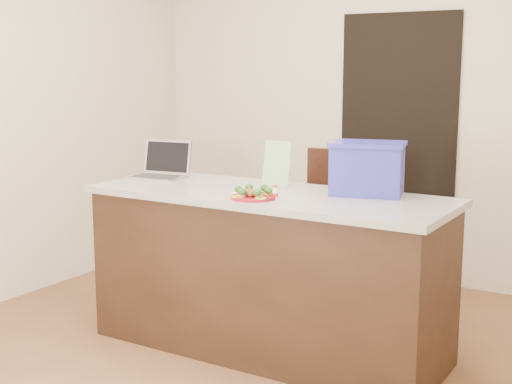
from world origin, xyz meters
The scene contains 16 objects.
ground centered at (0.00, 0.00, 0.00)m, with size 4.00×4.00×0.00m, color brown.
room_shell centered at (0.00, 0.00, 1.62)m, with size 4.00×4.00×4.00m.
doorway centered at (0.10, 1.98, 1.00)m, with size 0.90×0.02×2.00m, color black.
island centered at (0.00, 0.25, 0.46)m, with size 2.06×0.76×0.92m.
plate centered at (0.03, 0.04, 0.93)m, with size 0.24×0.24×0.02m.
meatballs centered at (0.03, 0.03, 0.95)m, with size 0.09×0.10×0.04m.
broccoli centered at (0.03, 0.04, 0.97)m, with size 0.20×0.20×0.04m.
pepper_rings centered at (0.03, 0.04, 0.94)m, with size 0.21×0.21×0.01m.
napkin centered at (-0.06, 0.13, 0.92)m, with size 0.14×0.14×0.01m, color white.
fork centered at (-0.08, 0.14, 0.93)m, with size 0.03×0.14×0.00m.
knife centered at (-0.03, 0.11, 0.93)m, with size 0.07×0.21×0.01m.
yogurt_bottle centered at (0.14, 0.08, 0.95)m, with size 0.04×0.04×0.07m.
laptop centered at (-0.84, 0.36, 0.98)m, with size 0.36×0.30×0.23m.
leaflet centered at (-0.06, 0.45, 1.05)m, with size 0.19×0.00×0.26m, color silver.
blue_box centered at (0.50, 0.47, 1.07)m, with size 0.46×0.38×0.29m.
chair centered at (0.01, 1.07, 0.61)m, with size 0.49×0.49×1.07m.
Camera 1 is at (1.98, -3.11, 1.61)m, focal length 50.00 mm.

